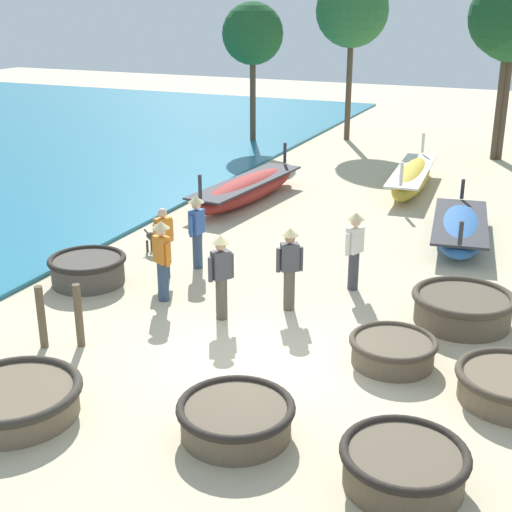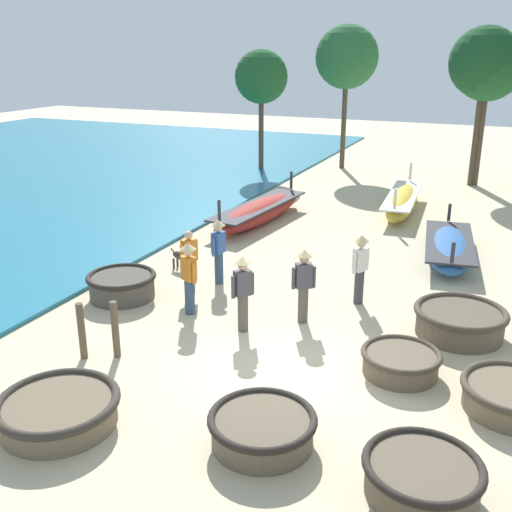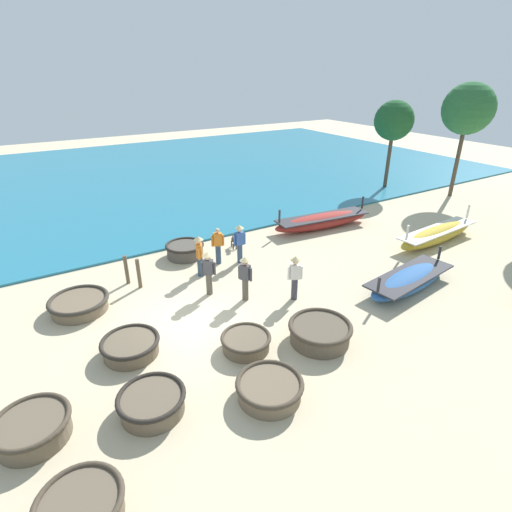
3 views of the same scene
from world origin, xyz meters
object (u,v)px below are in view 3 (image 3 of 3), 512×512
(long_boat_ochre_hull, at_px, (322,221))
(mooring_post_shoreline, at_px, (126,270))
(fisherman_by_coracle, at_px, (199,253))
(long_boat_red_hull, at_px, (437,234))
(coracle_center, at_px, (270,388))
(fisherman_with_hat, at_px, (240,241))
(coracle_tilted, at_px, (152,402))
(fisherman_hauling, at_px, (245,276))
(tree_rightmost, at_px, (394,121))
(coracle_upturned, at_px, (320,332))
(fisherman_standing_left, at_px, (295,275))
(tree_left_mid, at_px, (468,109))
(fisherman_standing_right, at_px, (218,245))
(fisherman_crouching, at_px, (208,270))
(coracle_front_left, at_px, (32,428))
(coracle_front_right, at_px, (185,250))
(mooring_post_inland, at_px, (139,274))
(long_boat_green_hull, at_px, (409,280))
(coracle_beside_post, at_px, (79,304))
(coracle_far_right, at_px, (131,346))
(coracle_weathered, at_px, (246,342))
(coracle_nearest, at_px, (80,508))
(dog, at_px, (234,241))

(long_boat_ochre_hull, height_order, mooring_post_shoreline, long_boat_ochre_hull)
(fisherman_by_coracle, bearing_deg, long_boat_red_hull, 75.89)
(coracle_center, distance_m, fisherman_with_hat, 7.68)
(coracle_tilted, relative_size, fisherman_hauling, 0.98)
(fisherman_with_hat, bearing_deg, tree_rightmost, 108.97)
(coracle_upturned, distance_m, coracle_tilted, 5.13)
(fisherman_standing_left, bearing_deg, tree_left_mid, 107.18)
(fisherman_standing_right, relative_size, tree_left_mid, 0.23)
(fisherman_crouching, bearing_deg, fisherman_with_hat, 127.38)
(coracle_front_left, relative_size, tree_left_mid, 0.25)
(coracle_front_right, distance_m, coracle_tilted, 8.63)
(fisherman_crouching, distance_m, mooring_post_inland, 2.70)
(long_boat_green_hull, bearing_deg, mooring_post_shoreline, -123.13)
(coracle_front_right, relative_size, fisherman_by_coracle, 0.99)
(fisherman_crouching, xyz_separation_m, fisherman_standing_right, (-2.06, 1.39, -0.12))
(fisherman_standing_right, height_order, fisherman_standing_left, fisherman_standing_left)
(coracle_front_right, bearing_deg, tree_left_mid, 88.88)
(mooring_post_inland, bearing_deg, fisherman_hauling, 46.16)
(coracle_front_right, bearing_deg, coracle_tilted, -27.43)
(coracle_center, height_order, fisherman_with_hat, fisherman_with_hat)
(coracle_beside_post, distance_m, mooring_post_shoreline, 2.19)
(mooring_post_shoreline, bearing_deg, fisherman_with_hat, 81.87)
(fisherman_by_coracle, bearing_deg, coracle_far_right, -47.78)
(mooring_post_shoreline, bearing_deg, coracle_weathered, 17.95)
(coracle_center, bearing_deg, fisherman_with_hat, 156.15)
(mooring_post_inland, height_order, tree_rightmost, tree_rightmost)
(coracle_upturned, distance_m, fisherman_standing_right, 6.30)
(coracle_nearest, relative_size, coracle_front_left, 0.96)
(long_boat_ochre_hull, distance_m, fisherman_standing_right, 6.40)
(coracle_front_right, relative_size, dog, 2.49)
(mooring_post_shoreline, bearing_deg, fisherman_by_coracle, 71.39)
(tree_left_mid, bearing_deg, coracle_nearest, -69.08)
(coracle_upturned, height_order, coracle_tilted, coracle_upturned)
(coracle_weathered, distance_m, fisherman_crouching, 3.49)
(fisherman_crouching, bearing_deg, long_boat_red_hull, 83.54)
(coracle_upturned, relative_size, tree_left_mid, 0.28)
(long_boat_ochre_hull, xyz_separation_m, mooring_post_shoreline, (0.63, -10.02, 0.19))
(coracle_far_right, distance_m, mooring_post_shoreline, 4.34)
(dog, bearing_deg, tree_rightmost, 104.19)
(coracle_beside_post, relative_size, long_boat_green_hull, 0.44)
(coracle_front_left, xyz_separation_m, fisherman_hauling, (-2.61, 6.89, 0.65))
(long_boat_red_hull, xyz_separation_m, fisherman_standing_left, (0.62, -8.69, 0.56))
(coracle_beside_post, bearing_deg, fisherman_standing_right, 97.90)
(long_boat_red_hull, relative_size, fisherman_standing_left, 3.20)
(coracle_upturned, distance_m, coracle_front_left, 7.63)
(long_boat_green_hull, bearing_deg, coracle_far_right, -98.98)
(fisherman_crouching, xyz_separation_m, mooring_post_inland, (-1.77, -2.00, -0.38))
(fisherman_hauling, bearing_deg, mooring_post_inland, -133.84)
(coracle_front_right, relative_size, fisherman_hauling, 0.99)
(coracle_upturned, relative_size, mooring_post_inland, 1.65)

